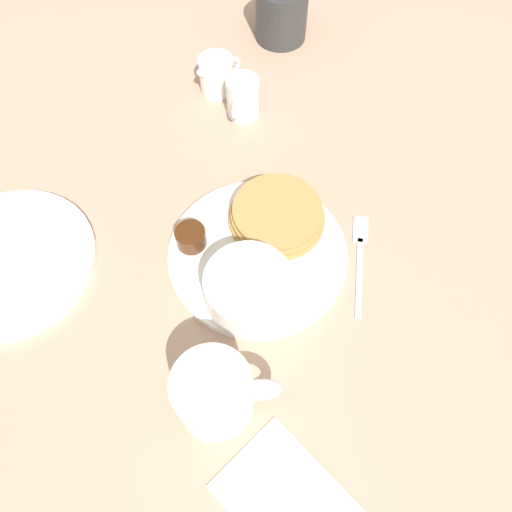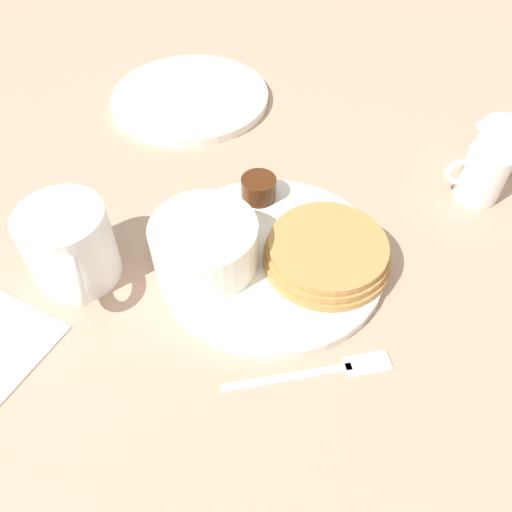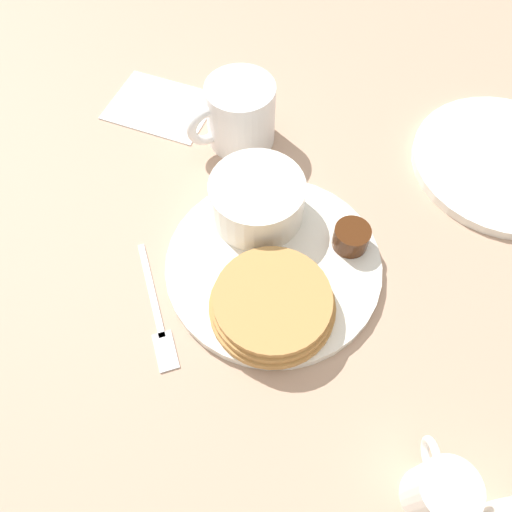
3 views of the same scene
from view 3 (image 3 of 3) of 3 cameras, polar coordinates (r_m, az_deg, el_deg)
ground_plane at (r=0.55m, az=1.98°, el=-1.29°), size 4.00×4.00×0.00m
plate at (r=0.55m, az=2.00°, el=-0.98°), size 0.24×0.24×0.01m
pancake_stack at (r=0.50m, az=1.88°, el=-5.44°), size 0.13×0.13×0.03m
bowl at (r=0.55m, az=0.12°, el=6.60°), size 0.11×0.11×0.05m
syrup_cup at (r=0.55m, az=10.83°, el=2.13°), size 0.04×0.04×0.03m
butter_ramekin at (r=0.58m, az=0.92°, el=7.63°), size 0.04×0.04×0.04m
coffee_mug at (r=0.64m, az=-1.96°, el=15.85°), size 0.09×0.11×0.08m
creamer_pitcher_near at (r=0.47m, az=20.22°, el=-23.94°), size 0.05×0.07×0.07m
fork at (r=0.53m, az=-11.13°, el=-7.05°), size 0.12×0.12×0.00m
napkin at (r=0.72m, az=-10.83°, el=16.50°), size 0.14×0.11×0.00m
far_plate at (r=0.70m, az=26.44°, el=9.52°), size 0.22×0.22×0.01m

